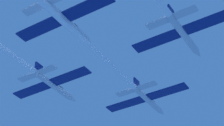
# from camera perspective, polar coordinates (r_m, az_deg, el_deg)

# --- Properties ---
(jet_lead) EXTENTS (16.89, 67.47, 2.80)m
(jet_lead) POSITION_cam_1_polar(r_m,az_deg,el_deg) (62.25, -4.27, 3.43)
(jet_lead) COLOR silver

